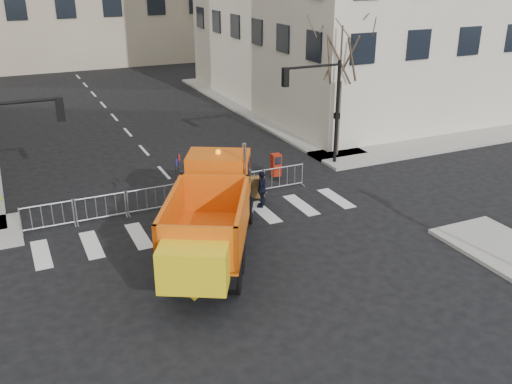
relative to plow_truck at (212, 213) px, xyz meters
name	(u,v)px	position (x,y,z in m)	size (l,w,h in m)	color
ground	(267,288)	(0.85, -2.79, -1.71)	(120.00, 120.00, 0.00)	black
sidewalk_back	(186,195)	(0.85, 5.71, -1.63)	(64.00, 5.00, 0.15)	gray
traffic_light_right	(337,114)	(9.35, 6.71, 0.99)	(0.18, 0.18, 5.40)	black
crowd_barriers	(175,195)	(0.10, 4.81, -1.16)	(12.60, 0.60, 1.10)	#9EA0A5
street_tree	(339,88)	(10.05, 7.71, 2.04)	(3.00, 3.00, 7.50)	#382B21
plow_truck	(212,213)	(0.00, 0.00, 0.00)	(7.01, 9.94, 3.84)	black
cop_a	(215,188)	(1.72, 4.21, -0.87)	(0.61, 0.40, 1.68)	black
cop_b	(242,187)	(2.67, 3.47, -0.73)	(0.95, 0.74, 1.95)	black
cop_c	(262,189)	(3.51, 3.28, -0.88)	(0.96, 0.40, 1.64)	black
newspaper_box	(276,165)	(5.61, 6.13, -1.01)	(0.45, 0.40, 1.10)	#9F1E0C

